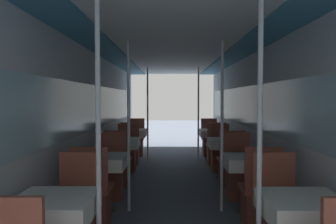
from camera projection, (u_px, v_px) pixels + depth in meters
wall_left at (92, 119)px, 5.16m from camera, size 0.05×10.10×2.17m
wall_right at (257, 119)px, 5.14m from camera, size 0.05×10.10×2.17m
ceiling_panel at (174, 49)px, 5.10m from camera, size 2.61×10.10×0.07m
dining_table_left_0 at (54, 211)px, 2.44m from camera, size 0.59×0.59×0.72m
chair_left_far_0 at (76, 224)px, 3.01m from camera, size 0.40×0.40×0.93m
support_pole_left_0 at (98, 147)px, 2.42m from camera, size 0.04×0.04×2.17m
dining_table_left_1 at (103, 164)px, 4.19m from camera, size 0.59×0.59×0.72m
chair_left_near_1 at (93, 202)px, 3.65m from camera, size 0.40×0.40×0.93m
chair_left_far_1 at (111, 178)px, 4.76m from camera, size 0.40×0.40×0.93m
support_pole_left_1 at (129, 127)px, 4.17m from camera, size 0.04×0.04×2.17m
dining_table_left_2 at (123, 145)px, 5.94m from camera, size 0.59×0.59×0.72m
chair_left_near_2 at (118, 168)px, 5.40m from camera, size 0.40×0.40×0.93m
chair_left_far_2 at (127, 156)px, 6.51m from camera, size 0.40×0.40×0.93m
dining_table_left_3 at (134, 134)px, 7.69m from camera, size 0.59×0.59×0.72m
chair_left_near_3 at (131, 151)px, 7.15m from camera, size 0.40×0.40×0.93m
chair_left_far_3 at (136, 144)px, 8.26m from camera, size 0.40×0.40×0.93m
support_pole_left_3 at (148, 114)px, 7.67m from camera, size 0.04×0.04×2.17m
dining_table_right_0 at (304, 212)px, 2.43m from camera, size 0.59×0.59×0.72m
chair_right_far_0 at (278, 224)px, 2.99m from camera, size 0.40×0.40×0.93m
support_pole_right_0 at (259, 147)px, 2.41m from camera, size 0.04×0.04×2.17m
dining_table_right_1 at (248, 164)px, 4.18m from camera, size 0.59×0.59×0.72m
chair_right_near_1 at (259, 202)px, 3.63m from camera, size 0.40×0.40×0.93m
chair_right_far_1 at (239, 178)px, 4.74m from camera, size 0.40×0.40×0.93m
support_pole_right_1 at (222, 127)px, 4.16m from camera, size 0.04×0.04×2.17m
dining_table_right_2 at (225, 145)px, 5.93m from camera, size 0.59×0.59×0.72m
chair_right_near_2 at (230, 168)px, 5.39m from camera, size 0.40×0.40×0.93m
chair_right_far_2 at (220, 156)px, 6.50m from camera, size 0.40×0.40×0.93m
dining_table_right_3 at (212, 134)px, 7.68m from camera, size 0.59×0.59×0.72m
chair_right_near_3 at (216, 151)px, 7.14m from camera, size 0.40×0.40×0.93m
chair_right_far_3 at (210, 144)px, 8.25m from camera, size 0.40×0.40×0.93m
support_pole_right_3 at (198, 114)px, 7.66m from camera, size 0.04×0.04×2.17m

